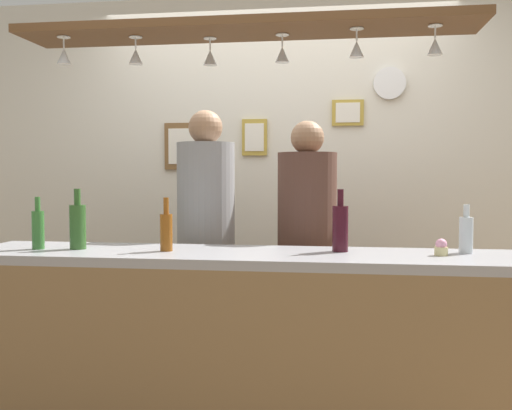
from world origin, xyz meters
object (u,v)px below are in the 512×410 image
at_px(cupcake, 441,248).
at_px(picture_frame_upper_small, 348,113).
at_px(person_left_grey_shirt, 206,225).
at_px(bottle_wine_dark_red, 340,227).
at_px(picture_frame_caricature, 182,146).
at_px(wall_clock, 390,83).
at_px(bottle_soda_clear, 466,234).
at_px(picture_frame_crest, 255,137).
at_px(person_right_brown_shirt, 307,234).
at_px(bottle_beer_amber_tall, 166,230).
at_px(bottle_champagne_green, 78,225).
at_px(bottle_beer_green_import, 38,228).

relative_size(cupcake, picture_frame_upper_small, 0.35).
distance_m(person_left_grey_shirt, bottle_wine_dark_red, 0.95).
height_order(picture_frame_caricature, wall_clock, wall_clock).
xyz_separation_m(bottle_soda_clear, picture_frame_crest, (-1.19, 1.30, 0.54)).
height_order(person_left_grey_shirt, picture_frame_caricature, person_left_grey_shirt).
distance_m(person_left_grey_shirt, person_right_brown_shirt, 0.60).
bearing_deg(picture_frame_crest, bottle_beer_amber_tall, -98.93).
bearing_deg(wall_clock, cupcake, -84.93).
bearing_deg(person_left_grey_shirt, picture_frame_crest, 77.41).
xyz_separation_m(bottle_champagne_green, bottle_soda_clear, (1.88, 0.11, -0.03)).
distance_m(person_left_grey_shirt, bottle_champagne_green, 0.80).
height_order(person_left_grey_shirt, bottle_beer_green_import, person_left_grey_shirt).
relative_size(person_right_brown_shirt, bottle_beer_amber_tall, 6.27).
height_order(person_left_grey_shirt, cupcake, person_left_grey_shirt).
xyz_separation_m(person_left_grey_shirt, cupcake, (1.24, -0.61, -0.04)).
xyz_separation_m(bottle_beer_green_import, bottle_champagne_green, (0.19, 0.03, 0.01)).
height_order(bottle_beer_amber_tall, picture_frame_caricature, picture_frame_caricature).
bearing_deg(person_left_grey_shirt, bottle_wine_dark_red, -34.24).
relative_size(bottle_beer_amber_tall, bottle_wine_dark_red, 0.87).
bearing_deg(picture_frame_caricature, bottle_wine_dark_red, -49.07).
bearing_deg(picture_frame_upper_small, bottle_beer_green_import, -136.79).
distance_m(bottle_beer_amber_tall, cupcake, 1.29).
bearing_deg(bottle_wine_dark_red, wall_clock, 75.77).
bearing_deg(person_right_brown_shirt, bottle_wine_dark_red, -70.56).
height_order(person_right_brown_shirt, picture_frame_caricature, picture_frame_caricature).
bearing_deg(bottle_wine_dark_red, picture_frame_crest, 114.76).
xyz_separation_m(picture_frame_crest, wall_clock, (0.94, -0.01, 0.36)).
distance_m(person_right_brown_shirt, bottle_soda_clear, 0.93).
bearing_deg(person_left_grey_shirt, person_right_brown_shirt, 0.00).
distance_m(person_right_brown_shirt, picture_frame_caricature, 1.35).
relative_size(person_left_grey_shirt, picture_frame_crest, 6.54).
bearing_deg(wall_clock, person_right_brown_shirt, -123.78).
bearing_deg(bottle_beer_amber_tall, cupcake, 1.21).
bearing_deg(picture_frame_crest, bottle_beer_green_import, -121.25).
height_order(bottle_soda_clear, cupcake, bottle_soda_clear).
bearing_deg(person_right_brown_shirt, picture_frame_crest, 118.13).
bearing_deg(picture_frame_caricature, picture_frame_upper_small, 0.00).
distance_m(cupcake, picture_frame_crest, 1.86).
bearing_deg(bottle_soda_clear, bottle_wine_dark_red, -177.75).
height_order(person_right_brown_shirt, picture_frame_crest, picture_frame_crest).
bearing_deg(wall_clock, bottle_beer_green_import, -141.70).
bearing_deg(picture_frame_caricature, picture_frame_crest, 0.00).
bearing_deg(bottle_beer_amber_tall, person_left_grey_shirt, 85.70).
bearing_deg(bottle_soda_clear, bottle_beer_green_import, -176.01).
relative_size(bottle_champagne_green, picture_frame_caricature, 0.88).
bearing_deg(bottle_beer_green_import, picture_frame_caricature, 76.78).
height_order(bottle_champagne_green, picture_frame_caricature, picture_frame_caricature).
bearing_deg(person_right_brown_shirt, cupcake, -43.32).
height_order(bottle_beer_amber_tall, picture_frame_upper_small, picture_frame_upper_small).
relative_size(bottle_beer_green_import, bottle_beer_amber_tall, 1.00).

